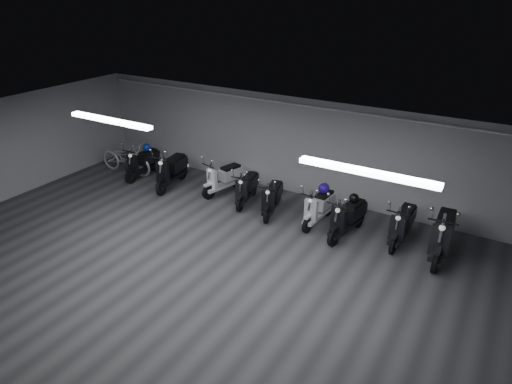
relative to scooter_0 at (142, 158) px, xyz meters
The scene contains 19 objects.
floor 6.03m from the scooter_0, 36.98° to the right, with size 14.00×10.00×0.01m, color #353538.
ceiling 6.38m from the scooter_0, 36.98° to the right, with size 14.00×10.00×0.01m, color gray.
back_wall 5.05m from the scooter_0, 16.25° to the left, with size 14.00×0.01×2.80m, color #9E9EA1.
fluor_strip_left 3.80m from the scooter_0, 55.50° to the right, with size 2.40×0.18×0.08m, color white.
fluor_strip_right 8.48m from the scooter_0, 18.51° to the right, with size 2.40×0.18×0.08m, color white.
conduit 5.35m from the scooter_0, 15.31° to the left, with size 0.05×0.05×13.60m, color white.
scooter_0 is the anchor object (origin of this frame).
scooter_1 1.25m from the scooter_0, ahead, with size 0.62×1.86×1.38m, color black, non-canonical shape.
scooter_2 2.86m from the scooter_0, ahead, with size 0.56×1.68×1.25m, color white, non-canonical shape.
scooter_3 3.75m from the scooter_0, ahead, with size 0.53×1.60×1.19m, color black, non-canonical shape.
scooter_5 4.65m from the scooter_0, ahead, with size 0.53×1.60×1.19m, color black, non-canonical shape.
scooter_6 5.93m from the scooter_0, ahead, with size 0.55×1.64×1.22m, color silver, non-canonical shape.
scooter_7 6.77m from the scooter_0, ahead, with size 0.58×1.74×1.30m, color black, non-canonical shape.
scooter_8 7.97m from the scooter_0, ahead, with size 0.57×1.71×1.28m, color black, non-canonical shape.
scooter_9 8.88m from the scooter_0, ahead, with size 0.66×1.99×1.49m, color black, non-canonical shape.
bicycle 0.70m from the scooter_0, behind, with size 0.67×1.91×1.24m, color silver.
helmet_0 6.81m from the scooter_0, ahead, with size 0.24×0.24×0.24m, color black.
helmet_1 5.96m from the scooter_0, ahead, with size 0.28×0.28×0.28m, color #210B82.
helmet_2 0.36m from the scooter_0, 91.27° to the left, with size 0.25×0.25×0.25m, color navy.
Camera 1 is at (4.98, -5.94, 5.63)m, focal length 31.90 mm.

